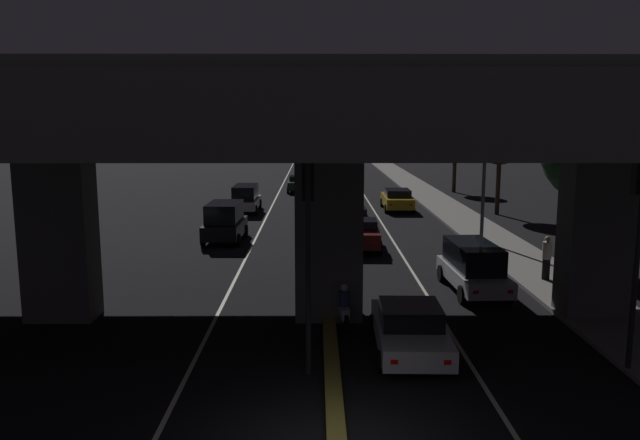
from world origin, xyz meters
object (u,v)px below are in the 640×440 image
at_px(traffic_light_left_of_median, 308,227).
at_px(car_white_lead, 410,328).
at_px(car_dark_blue_fourth, 352,217).
at_px(car_taxi_yellow_fifth, 397,199).
at_px(pedestrian_on_sidewalk, 547,258).
at_px(car_white_second_oncoming, 246,198).
at_px(car_black_lead_oncoming, 225,221).
at_px(motorcycle_black_filtering_mid, 340,262).
at_px(car_dark_red_third, 360,234).
at_px(car_white_second, 473,266).
at_px(motorcycle_white_filtering_near, 344,309).
at_px(traffic_light_right_of_median, 638,222).
at_px(street_lamp, 480,151).
at_px(car_dark_green_third_oncoming, 299,183).

relative_size(traffic_light_left_of_median, car_white_lead, 1.24).
relative_size(car_dark_blue_fourth, car_taxi_yellow_fifth, 0.97).
xyz_separation_m(car_taxi_yellow_fifth, pedestrian_on_sidewalk, (3.30, -19.61, 0.23)).
bearing_deg(traffic_light_left_of_median, pedestrian_on_sidewalk, 43.25).
height_order(traffic_light_left_of_median, car_white_second_oncoming, traffic_light_left_of_median).
xyz_separation_m(car_white_lead, car_black_lead_oncoming, (-7.33, 15.75, 0.37)).
distance_m(car_taxi_yellow_fifth, motorcycle_black_filtering_mid, 19.12).
distance_m(car_white_lead, car_dark_red_third, 13.73).
bearing_deg(car_dark_blue_fourth, car_dark_red_third, 179.58).
relative_size(car_white_lead, motorcycle_black_filtering_mid, 2.63).
bearing_deg(car_white_second, motorcycle_white_filtering_near, 126.51).
xyz_separation_m(traffic_light_left_of_median, car_dark_red_third, (2.35, 15.06, -2.98)).
bearing_deg(traffic_light_right_of_median, car_taxi_yellow_fifth, 94.47).
bearing_deg(traffic_light_right_of_median, car_white_second_oncoming, 114.86).
bearing_deg(car_taxi_yellow_fifth, pedestrian_on_sidewalk, -169.78).
bearing_deg(street_lamp, car_dark_red_third, -168.26).
bearing_deg(street_lamp, car_dark_blue_fourth, 144.14).
distance_m(car_dark_blue_fourth, motorcycle_white_filtering_near, 17.35).
bearing_deg(traffic_light_right_of_median, car_white_lead, 165.90).
bearing_deg(car_dark_blue_fourth, car_black_lead_oncoming, 117.30).
height_order(car_white_second_oncoming, pedestrian_on_sidewalk, pedestrian_on_sidewalk).
distance_m(car_white_second, car_dark_red_third, 8.43).
bearing_deg(pedestrian_on_sidewalk, car_black_lead_oncoming, 148.43).
bearing_deg(pedestrian_on_sidewalk, traffic_light_left_of_median, -136.75).
relative_size(car_white_second, car_dark_blue_fourth, 1.01).
distance_m(traffic_light_left_of_median, car_white_lead, 4.34).
xyz_separation_m(traffic_light_left_of_median, motorcycle_black_filtering_mid, (1.18, 9.71, -3.16)).
bearing_deg(car_white_lead, street_lamp, -19.35).
bearing_deg(car_white_second, car_dark_red_third, 23.55).
distance_m(car_dark_red_third, motorcycle_black_filtering_mid, 5.48).
xyz_separation_m(car_white_second, pedestrian_on_sidewalk, (3.15, 1.15, 0.04)).
relative_size(car_dark_blue_fourth, motorcycle_black_filtering_mid, 2.73).
height_order(traffic_light_right_of_median, car_dark_green_third_oncoming, traffic_light_right_of_median).
bearing_deg(street_lamp, car_dark_green_third_oncoming, 113.03).
relative_size(traffic_light_left_of_median, traffic_light_right_of_median, 0.97).
relative_size(car_white_lead, motorcycle_white_filtering_near, 2.46).
bearing_deg(car_black_lead_oncoming, traffic_light_right_of_median, 38.22).
xyz_separation_m(car_white_lead, motorcycle_white_filtering_near, (-1.70, 2.15, -0.11)).
bearing_deg(motorcycle_black_filtering_mid, car_white_lead, -165.96).
height_order(traffic_light_right_of_median, car_taxi_yellow_fifth, traffic_light_right_of_median).
bearing_deg(street_lamp, motorcycle_white_filtering_near, -119.88).
xyz_separation_m(car_white_second, car_taxi_yellow_fifth, (-0.15, 20.76, -0.19)).
bearing_deg(car_white_lead, car_white_second_oncoming, 17.21).
height_order(car_white_second, car_dark_blue_fourth, car_white_second).
height_order(street_lamp, car_white_lead, street_lamp).
bearing_deg(car_black_lead_oncoming, car_dark_blue_fourth, 120.12).
distance_m(street_lamp, car_taxi_yellow_fifth, 12.81).
distance_m(car_white_lead, motorcycle_black_filtering_mid, 8.52).
height_order(car_taxi_yellow_fifth, car_dark_green_third_oncoming, car_taxi_yellow_fifth).
relative_size(car_dark_blue_fourth, car_dark_green_third_oncoming, 1.16).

